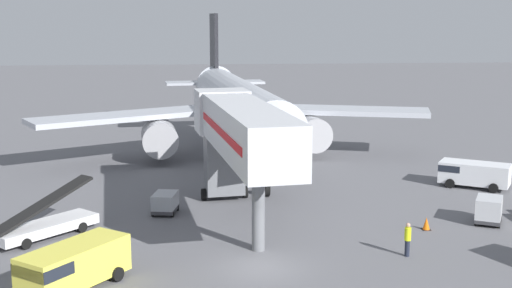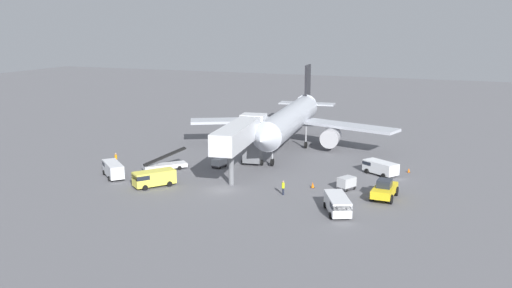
% 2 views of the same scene
% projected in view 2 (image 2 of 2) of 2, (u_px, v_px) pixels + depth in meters
% --- Properties ---
extents(ground_plane, '(300.00, 300.00, 0.00)m').
position_uv_depth(ground_plane, '(222.00, 190.00, 69.33)').
color(ground_plane, slate).
extents(airplane_at_gate, '(35.06, 37.25, 12.62)m').
position_uv_depth(airplane_at_gate, '(291.00, 120.00, 91.43)').
color(airplane_at_gate, '#B7BCC6').
rests_on(airplane_at_gate, ground).
extents(jet_bridge, '(5.30, 17.22, 7.39)m').
position_uv_depth(jet_bridge, '(242.00, 135.00, 75.32)').
color(jet_bridge, silver).
rests_on(jet_bridge, ground).
extents(pushback_tug, '(2.75, 5.38, 2.38)m').
position_uv_depth(pushback_tug, '(384.00, 190.00, 65.78)').
color(pushback_tug, yellow).
rests_on(pushback_tug, ground).
extents(belt_loader_truck, '(5.54, 5.67, 3.00)m').
position_uv_depth(belt_loader_truck, '(165.00, 165.00, 78.62)').
color(belt_loader_truck, white).
rests_on(belt_loader_truck, ground).
extents(service_van_mid_right, '(5.20, 4.94, 1.98)m').
position_uv_depth(service_van_mid_right, '(113.00, 169.00, 74.99)').
color(service_van_mid_right, silver).
rests_on(service_van_mid_right, ground).
extents(service_van_far_right, '(4.19, 5.84, 1.90)m').
position_uv_depth(service_van_far_right, '(338.00, 204.00, 60.69)').
color(service_van_far_right, silver).
rests_on(service_van_far_right, ground).
extents(service_van_outer_right, '(4.80, 5.41, 2.03)m').
position_uv_depth(service_van_outer_right, '(153.00, 178.00, 70.57)').
color(service_van_outer_right, '#E5DB4C').
rests_on(service_van_outer_right, ground).
extents(service_van_far_left, '(5.21, 4.39, 1.81)m').
position_uv_depth(service_van_far_left, '(380.00, 167.00, 76.24)').
color(service_van_far_left, white).
rests_on(service_van_far_left, ground).
extents(baggage_cart_near_right, '(2.25, 2.51, 1.59)m').
position_uv_depth(baggage_cart_near_right, '(347.00, 183.00, 69.40)').
color(baggage_cart_near_right, '#38383D').
rests_on(baggage_cart_near_right, ground).
extents(baggage_cart_far_center, '(1.73, 2.24, 1.32)m').
position_uv_depth(baggage_cart_far_center, '(219.00, 162.00, 79.94)').
color(baggage_cart_far_center, '#38383D').
rests_on(baggage_cart_far_center, ground).
extents(ground_crew_worker_foreground, '(0.49, 0.49, 1.83)m').
position_uv_depth(ground_crew_worker_foreground, '(116.00, 159.00, 81.10)').
color(ground_crew_worker_foreground, '#1E2333').
rests_on(ground_crew_worker_foreground, ground).
extents(ground_crew_worker_midground, '(0.48, 0.48, 1.78)m').
position_uv_depth(ground_crew_worker_midground, '(283.00, 187.00, 67.22)').
color(ground_crew_worker_midground, '#1E2333').
rests_on(ground_crew_worker_midground, ground).
extents(safety_cone_alpha, '(0.49, 0.49, 0.74)m').
position_uv_depth(safety_cone_alpha, '(313.00, 185.00, 70.24)').
color(safety_cone_alpha, black).
rests_on(safety_cone_alpha, ground).
extents(safety_cone_bravo, '(0.41, 0.41, 0.63)m').
position_uv_depth(safety_cone_bravo, '(409.00, 170.00, 77.38)').
color(safety_cone_bravo, black).
rests_on(safety_cone_bravo, ground).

